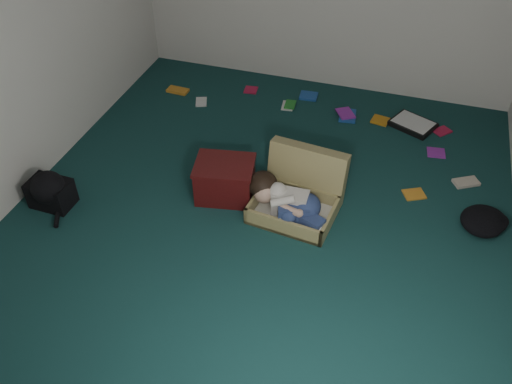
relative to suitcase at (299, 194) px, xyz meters
The scene contains 10 objects.
floor 0.35m from the suitcase, 149.07° to the right, with size 4.50×4.50×0.00m, color #143938.
wall_front 2.69m from the suitcase, 96.43° to the right, with size 4.50×4.50×0.00m, color silver.
wall_left 2.55m from the suitcase, behind, with size 4.50×4.50×0.00m, color silver.
suitcase is the anchor object (origin of this frame).
person 0.18m from the suitcase, 111.82° to the right, with size 0.70×0.40×0.30m.
maroon_bin 0.63m from the suitcase, behind, with size 0.55×0.47×0.34m.
backpack 2.06m from the suitcase, 163.34° to the right, with size 0.43×0.34×0.26m, color black, non-canonical shape.
clothing_pile 1.45m from the suitcase, ahead, with size 0.40×0.32×0.13m, color black, non-canonical shape.
paper_tray 1.71m from the suitcase, 61.92° to the left, with size 0.50×0.45×0.06m.
book_scatter 1.34m from the suitcase, 86.65° to the left, with size 3.24×1.52×0.02m.
Camera 1 is at (0.95, -3.14, 3.08)m, focal length 38.00 mm.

